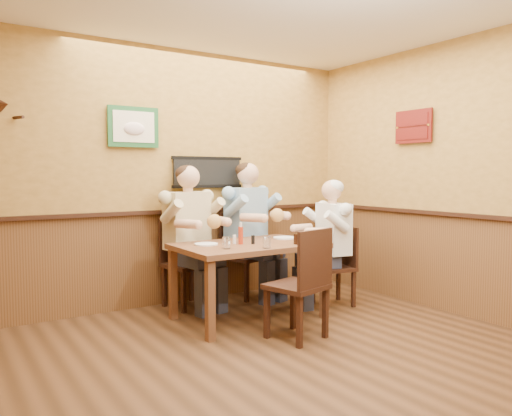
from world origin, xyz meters
The scene contains 17 objects.
room centered at (0.13, 0.17, 1.69)m, with size 5.02×5.03×2.81m.
dining_table centered at (0.61, 1.50, 0.66)m, with size 1.40×0.90×0.75m.
chair_back_left centered at (0.29, 2.23, 0.48)m, with size 0.44×0.44×0.96m, color #311A0F, non-canonical shape.
chair_back_right centered at (1.06, 2.26, 0.49)m, with size 0.45×0.45×0.98m, color #311A0F, non-canonical shape.
chair_right_end centered at (1.66, 1.43, 0.43)m, with size 0.40×0.40×0.86m, color #311A0F, non-canonical shape.
chair_near_side centered at (0.64, 0.78, 0.48)m, with size 0.45×0.45×0.97m, color #311A0F, non-canonical shape.
diner_tan_shirt centered at (0.29, 2.23, 0.68)m, with size 0.63×0.63×1.37m, color beige, non-canonical shape.
diner_blue_polo centered at (1.06, 2.26, 0.70)m, with size 0.65×0.65×1.40m, color #80A3C1, non-canonical shape.
diner_white_elder centered at (1.66, 1.43, 0.61)m, with size 0.57×0.57×1.23m, color white, non-canonical shape.
water_glass_left centered at (0.26, 1.32, 0.80)m, with size 0.07×0.07×0.11m, color white.
water_glass_mid centered at (0.58, 1.15, 0.80)m, with size 0.07×0.07×0.11m, color white.
cola_tumbler centered at (0.98, 1.20, 0.80)m, with size 0.08×0.08×0.10m, color black.
hot_sauce_bottle centered at (0.52, 1.50, 0.85)m, with size 0.05×0.05×0.19m, color #B32D13.
salt_shaker centered at (0.48, 1.56, 0.79)m, with size 0.03×0.03×0.09m, color white.
pepper_shaker centered at (0.62, 1.44, 0.79)m, with size 0.03×0.03×0.09m, color black.
plate_far_left centered at (0.21, 1.64, 0.76)m, with size 0.22×0.22×0.01m, color white.
plate_far_right centered at (1.13, 1.61, 0.76)m, with size 0.24×0.24×0.02m, color silver.
Camera 1 is at (-1.99, -2.61, 1.44)m, focal length 35.00 mm.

